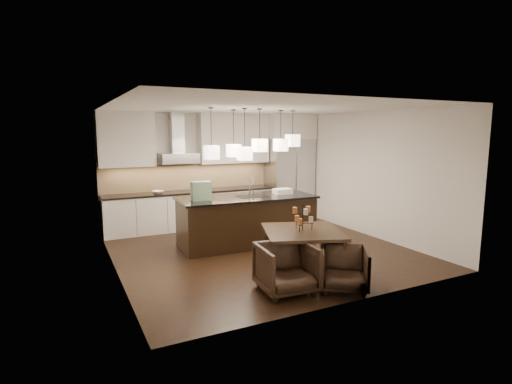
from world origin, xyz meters
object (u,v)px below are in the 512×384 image
refrigerator (289,179)px  dining_table (302,252)px  armchair_left (286,268)px  armchair_right (344,269)px  island_body (246,221)px

refrigerator → dining_table: bearing=-118.3°
armchair_left → armchair_right: (0.82, -0.31, -0.04)m
island_body → dining_table: bearing=-84.9°
refrigerator → dining_table: 4.45m
dining_table → armchair_right: size_ratio=1.73×
armchair_right → armchair_left: bearing=-165.3°
dining_table → armchair_left: 0.84m
armchair_right → island_body: bearing=130.1°
dining_table → armchair_left: dining_table is taller
island_body → armchair_right: size_ratio=3.87×
refrigerator → dining_table: (-2.08, -3.87, -0.70)m
island_body → dining_table: 2.04m
dining_table → armchair_left: (-0.64, -0.55, -0.01)m
island_body → armchair_left: island_body is taller
armchair_left → refrigerator: bearing=63.8°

